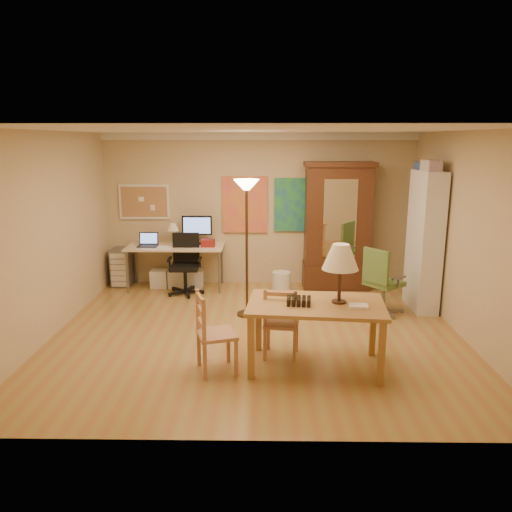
{
  "coord_description": "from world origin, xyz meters",
  "views": [
    {
      "loc": [
        0.09,
        -6.4,
        2.57
      ],
      "look_at": [
        -0.02,
        0.3,
        1.02
      ],
      "focal_mm": 35.0,
      "sensor_mm": 36.0,
      "label": 1
    }
  ],
  "objects_px": {
    "armoire": "(337,234)",
    "office_chair_green": "(382,296)",
    "computer_desk": "(178,262)",
    "bookshelf": "(424,242)",
    "office_chair_black": "(186,278)",
    "dining_table": "(325,291)"
  },
  "relations": [
    {
      "from": "armoire",
      "to": "office_chair_green",
      "type": "bearing_deg",
      "value": -70.45
    },
    {
      "from": "computer_desk",
      "to": "bookshelf",
      "type": "height_order",
      "value": "bookshelf"
    },
    {
      "from": "office_chair_black",
      "to": "armoire",
      "type": "distance_m",
      "value": 2.75
    },
    {
      "from": "office_chair_green",
      "to": "office_chair_black",
      "type": "bearing_deg",
      "value": 162.7
    },
    {
      "from": "office_chair_green",
      "to": "bookshelf",
      "type": "distance_m",
      "value": 1.07
    },
    {
      "from": "dining_table",
      "to": "computer_desk",
      "type": "bearing_deg",
      "value": 125.1
    },
    {
      "from": "computer_desk",
      "to": "office_chair_black",
      "type": "xyz_separation_m",
      "value": [
        0.18,
        -0.35,
        -0.19
      ]
    },
    {
      "from": "dining_table",
      "to": "office_chair_black",
      "type": "height_order",
      "value": "dining_table"
    },
    {
      "from": "computer_desk",
      "to": "bookshelf",
      "type": "relative_size",
      "value": 0.79
    },
    {
      "from": "dining_table",
      "to": "armoire",
      "type": "distance_m",
      "value": 3.28
    },
    {
      "from": "office_chair_black",
      "to": "armoire",
      "type": "xyz_separation_m",
      "value": [
        2.63,
        0.43,
        0.69
      ]
    },
    {
      "from": "computer_desk",
      "to": "armoire",
      "type": "relative_size",
      "value": 0.76
    },
    {
      "from": "dining_table",
      "to": "office_chair_black",
      "type": "distance_m",
      "value": 3.51
    },
    {
      "from": "dining_table",
      "to": "armoire",
      "type": "xyz_separation_m",
      "value": [
        0.6,
        3.23,
        0.05
      ]
    },
    {
      "from": "office_chair_green",
      "to": "armoire",
      "type": "relative_size",
      "value": 0.46
    },
    {
      "from": "computer_desk",
      "to": "office_chair_green",
      "type": "xyz_separation_m",
      "value": [
        3.31,
        -1.32,
        -0.19
      ]
    },
    {
      "from": "office_chair_black",
      "to": "bookshelf",
      "type": "relative_size",
      "value": 0.48
    },
    {
      "from": "dining_table",
      "to": "office_chair_green",
      "type": "height_order",
      "value": "dining_table"
    },
    {
      "from": "office_chair_black",
      "to": "armoire",
      "type": "height_order",
      "value": "armoire"
    },
    {
      "from": "dining_table",
      "to": "office_chair_green",
      "type": "xyz_separation_m",
      "value": [
        1.1,
        1.82,
        -0.64
      ]
    },
    {
      "from": "dining_table",
      "to": "computer_desk",
      "type": "relative_size",
      "value": 0.96
    },
    {
      "from": "computer_desk",
      "to": "office_chair_black",
      "type": "height_order",
      "value": "computer_desk"
    }
  ]
}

